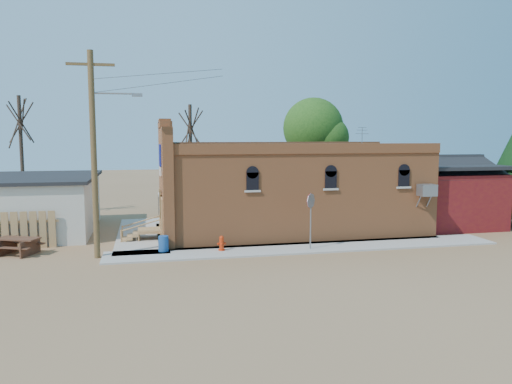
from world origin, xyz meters
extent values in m
plane|color=brown|center=(0.00, 0.00, 0.00)|extent=(120.00, 120.00, 0.00)
cube|color=#9E9991|center=(1.50, 0.90, 0.04)|extent=(19.00, 2.20, 0.08)
cube|color=#9E9991|center=(-6.30, 6.00, 0.04)|extent=(2.60, 10.00, 0.08)
cube|color=#C66D3C|center=(2.00, 5.50, 2.25)|extent=(14.00, 7.00, 4.50)
cube|color=black|center=(2.00, 5.50, 4.55)|extent=(13.80, 6.80, 0.12)
cube|color=#C66D3C|center=(-5.00, 5.50, 2.90)|extent=(0.50, 7.40, 5.80)
cube|color=navy|center=(-5.30, 4.30, 4.00)|extent=(0.08, 1.10, 1.56)
cube|color=gray|center=(8.10, 1.55, 2.60)|extent=(0.85, 0.65, 0.60)
cube|color=#5A0F17|center=(11.50, 5.50, 1.60)|extent=(5.00, 6.00, 3.20)
cylinder|color=#523821|center=(-8.20, 1.20, 4.50)|extent=(0.26, 0.26, 9.00)
cube|color=#523821|center=(-8.20, 1.20, 8.40)|extent=(2.00, 0.12, 0.12)
cylinder|color=gray|center=(-7.30, 1.20, 7.20)|extent=(1.80, 0.08, 0.08)
cube|color=gray|center=(-6.30, 1.20, 7.15)|extent=(0.45, 0.22, 0.14)
cylinder|color=#463528|center=(-3.00, 13.00, 3.75)|extent=(0.24, 0.24, 7.50)
cylinder|color=#463528|center=(-14.00, 14.00, 4.00)|extent=(0.24, 0.24, 8.00)
cylinder|color=#463528|center=(6.00, 13.50, 3.15)|extent=(0.28, 0.28, 6.30)
sphere|color=#1B4413|center=(6.00, 13.50, 5.95)|extent=(4.40, 4.40, 4.40)
cylinder|color=red|center=(-2.66, 1.09, 0.11)|extent=(0.40, 0.40, 0.06)
cylinder|color=red|center=(-2.66, 1.09, 0.40)|extent=(0.28, 0.28, 0.52)
sphere|color=red|center=(-2.66, 1.09, 0.67)|extent=(0.21, 0.21, 0.21)
cylinder|color=red|center=(-2.66, 0.96, 0.40)|extent=(0.13, 0.14, 0.10)
cylinder|color=red|center=(-2.79, 1.09, 0.40)|extent=(0.14, 0.13, 0.10)
cylinder|color=red|center=(-2.52, 1.09, 0.40)|extent=(0.14, 0.13, 0.10)
cylinder|color=gray|center=(1.48, 0.54, 1.28)|extent=(0.08, 0.08, 2.39)
cylinder|color=gray|center=(1.48, 0.52, 2.36)|extent=(0.55, 0.51, 0.72)
cylinder|color=#AB091E|center=(1.48, 0.56, 2.36)|extent=(0.55, 0.51, 0.72)
cylinder|color=navy|center=(-5.30, 1.50, 0.44)|extent=(0.59, 0.59, 0.71)
cube|color=#4E2E1F|center=(-12.33, 2.82, 0.36)|extent=(0.62, 1.35, 0.72)
cube|color=#4E2E1F|center=(-11.19, 2.34, 0.36)|extent=(0.62, 1.35, 0.72)
cube|color=#4E2E1F|center=(-11.76, 2.58, 0.74)|extent=(2.03, 1.48, 0.06)
cube|color=#4E2E1F|center=(-11.98, 2.06, 0.43)|extent=(1.81, 0.96, 0.05)
cube|color=#4E2E1F|center=(-11.54, 3.10, 0.43)|extent=(1.81, 0.96, 0.05)
camera|label=1|loc=(-5.98, -21.44, 5.39)|focal=35.00mm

